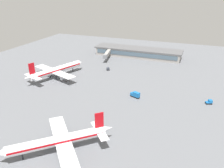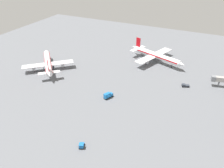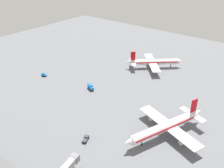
{
  "view_description": "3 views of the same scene",
  "coord_description": "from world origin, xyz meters",
  "px_view_note": "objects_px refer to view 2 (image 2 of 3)",
  "views": [
    {
      "loc": [
        -28.08,
        110.64,
        56.71
      ],
      "look_at": [
        17.1,
        -6.54,
        2.83
      ],
      "focal_mm": 36.6,
      "sensor_mm": 36.0,
      "label": 1
    },
    {
      "loc": [
        -94.66,
        -48.15,
        72.4
      ],
      "look_at": [
        12.14,
        3.31,
        2.2
      ],
      "focal_mm": 36.73,
      "sensor_mm": 36.0,
      "label": 2
    },
    {
      "loc": [
        97.66,
        -99.46,
        78.03
      ],
      "look_at": [
        10.34,
        9.74,
        3.11
      ],
      "focal_mm": 40.4,
      "sensor_mm": 36.0,
      "label": 3
    }
  ],
  "objects_px": {
    "pushback_tractor": "(185,85)",
    "catering_truck": "(108,95)",
    "baggage_tug": "(81,145)",
    "airplane_at_gate": "(156,55)",
    "airplane_taxiing": "(48,63)"
  },
  "relations": [
    {
      "from": "baggage_tug",
      "to": "airplane_taxiing",
      "type": "bearing_deg",
      "value": -153.97
    },
    {
      "from": "pushback_tractor",
      "to": "catering_truck",
      "type": "xyz_separation_m",
      "value": [
        -31.14,
        36.69,
        0.73
      ]
    },
    {
      "from": "baggage_tug",
      "to": "catering_truck",
      "type": "distance_m",
      "value": 38.76
    },
    {
      "from": "baggage_tug",
      "to": "airplane_at_gate",
      "type": "bearing_deg",
      "value": 155.04
    },
    {
      "from": "airplane_at_gate",
      "to": "catering_truck",
      "type": "height_order",
      "value": "airplane_at_gate"
    },
    {
      "from": "pushback_tractor",
      "to": "baggage_tug",
      "type": "relative_size",
      "value": 1.3
    },
    {
      "from": "baggage_tug",
      "to": "catering_truck",
      "type": "bearing_deg",
      "value": 166.93
    },
    {
      "from": "airplane_at_gate",
      "to": "pushback_tractor",
      "type": "xyz_separation_m",
      "value": [
        -26.85,
        -26.57,
        -4.19
      ]
    },
    {
      "from": "airplane_at_gate",
      "to": "catering_truck",
      "type": "distance_m",
      "value": 58.97
    },
    {
      "from": "airplane_taxiing",
      "to": "catering_truck",
      "type": "distance_m",
      "value": 55.33
    },
    {
      "from": "airplane_at_gate",
      "to": "baggage_tug",
      "type": "bearing_deg",
      "value": -72.11
    },
    {
      "from": "baggage_tug",
      "to": "pushback_tractor",
      "type": "bearing_deg",
      "value": 133.67
    },
    {
      "from": "airplane_taxiing",
      "to": "catering_truck",
      "type": "bearing_deg",
      "value": -147.07
    },
    {
      "from": "airplane_taxiing",
      "to": "pushback_tractor",
      "type": "distance_m",
      "value": 91.76
    },
    {
      "from": "baggage_tug",
      "to": "catering_truck",
      "type": "height_order",
      "value": "catering_truck"
    }
  ]
}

